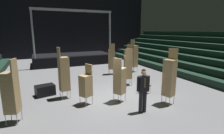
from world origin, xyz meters
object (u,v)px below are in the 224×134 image
object	(u,v)px
stage_riser	(73,58)
chair_stack_rear_centre	(169,77)
chair_stack_front_left	(120,80)
chair_stack_mid_centre	(86,85)
chair_stack_mid_right	(64,73)
chair_stack_rear_right	(134,56)
chair_stack_aisle_left	(128,56)
loose_chair_near_man	(144,83)
man_with_tie	(143,88)
chair_stack_front_right	(128,67)
chair_stack_rear_left	(112,59)
equipment_road_case	(45,90)
chair_stack_mid_left	(11,92)

from	to	relation	value
stage_riser	chair_stack_rear_centre	world-z (taller)	stage_riser
chair_stack_front_left	chair_stack_mid_centre	xyz separation A→B (m)	(-1.49, 0.31, -0.13)
chair_stack_mid_centre	chair_stack_mid_right	bearing A→B (deg)	8.28
chair_stack_rear_centre	chair_stack_rear_right	bearing A→B (deg)	-36.11
chair_stack_aisle_left	loose_chair_near_man	bearing A→B (deg)	132.33
man_with_tie	chair_stack_mid_right	world-z (taller)	chair_stack_mid_right
chair_stack_mid_centre	chair_stack_rear_right	size ratio (longest dim) A/B	0.70
man_with_tie	chair_stack_front_right	world-z (taller)	chair_stack_front_right
chair_stack_front_left	chair_stack_rear_left	bearing A→B (deg)	129.63
chair_stack_front_right	chair_stack_mid_right	size ratio (longest dim) A/B	0.90
chair_stack_mid_centre	chair_stack_rear_left	distance (m)	5.62
chair_stack_mid_right	loose_chair_near_man	xyz separation A→B (m)	(3.94, -0.91, -0.70)
chair_stack_front_left	chair_stack_rear_right	size ratio (longest dim) A/B	0.80
chair_stack_front_right	chair_stack_rear_right	distance (m)	3.55
chair_stack_front_right	chair_stack_rear_centre	bearing A→B (deg)	-69.08
chair_stack_front_left	loose_chair_near_man	world-z (taller)	chair_stack_front_left
equipment_road_case	chair_stack_mid_centre	bearing A→B (deg)	-50.17
stage_riser	chair_stack_aisle_left	xyz separation A→B (m)	(3.93, -4.23, 0.49)
chair_stack_mid_right	chair_stack_rear_right	distance (m)	6.88
chair_stack_rear_centre	loose_chair_near_man	bearing A→B (deg)	-14.16
stage_riser	equipment_road_case	xyz separation A→B (m)	(-3.07, -8.36, -0.27)
chair_stack_mid_right	chair_stack_rear_right	bearing A→B (deg)	112.14
chair_stack_rear_right	chair_stack_front_left	bearing A→B (deg)	-47.65
man_with_tie	chair_stack_mid_centre	distance (m)	2.49
chair_stack_front_left	loose_chair_near_man	xyz separation A→B (m)	(1.71, 0.54, -0.49)
chair_stack_mid_left	chair_stack_mid_centre	distance (m)	2.83
man_with_tie	chair_stack_front_right	distance (m)	3.65
chair_stack_front_left	chair_stack_rear_right	world-z (taller)	chair_stack_rear_right
chair_stack_rear_right	equipment_road_case	xyz separation A→B (m)	(-6.79, -2.70, -1.01)
chair_stack_front_left	chair_stack_mid_left	world-z (taller)	chair_stack_mid_left
chair_stack_front_right	chair_stack_rear_left	size ratio (longest dim) A/B	0.96
chair_stack_mid_centre	loose_chair_near_man	world-z (taller)	chair_stack_mid_centre
chair_stack_front_right	equipment_road_case	world-z (taller)	chair_stack_front_right
chair_stack_rear_right	chair_stack_mid_right	bearing A→B (deg)	-70.32
chair_stack_mid_centre	chair_stack_rear_left	size ratio (longest dim) A/B	0.78
chair_stack_rear_left	equipment_road_case	xyz separation A→B (m)	(-4.84, -2.67, -0.89)
chair_stack_mid_centre	chair_stack_mid_left	bearing A→B (deg)	75.34
chair_stack_aisle_left	loose_chair_near_man	xyz separation A→B (m)	(-2.20, -5.83, -0.49)
chair_stack_front_left	man_with_tie	bearing A→B (deg)	-15.83
stage_riser	chair_stack_mid_left	world-z (taller)	stage_riser
chair_stack_front_right	chair_stack_mid_centre	bearing A→B (deg)	-133.91
chair_stack_rear_left	chair_stack_aisle_left	world-z (taller)	chair_stack_rear_left
chair_stack_mid_left	chair_stack_mid_centre	world-z (taller)	chair_stack_mid_left
chair_stack_rear_centre	loose_chair_near_man	xyz separation A→B (m)	(-0.14, 1.66, -0.70)
chair_stack_front_right	loose_chair_near_man	distance (m)	1.66
man_with_tie	chair_stack_rear_left	distance (m)	6.40
chair_stack_rear_right	equipment_road_case	world-z (taller)	chair_stack_rear_right
chair_stack_front_right	chair_stack_mid_left	distance (m)	6.27
loose_chair_near_man	chair_stack_rear_centre	bearing A→B (deg)	86.92
chair_stack_mid_right	chair_stack_rear_right	world-z (taller)	chair_stack_rear_right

